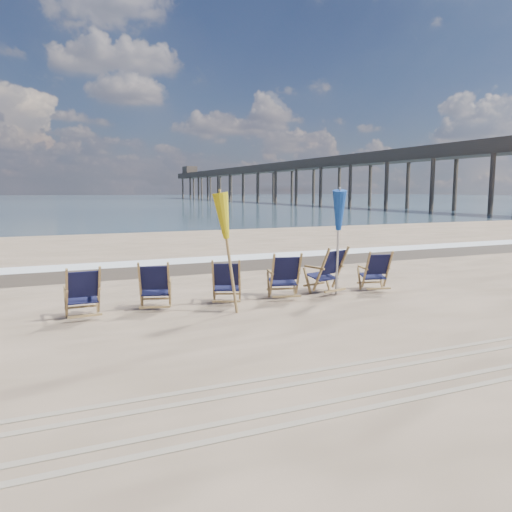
{
  "coord_description": "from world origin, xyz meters",
  "views": [
    {
      "loc": [
        -4.27,
        -7.53,
        2.3
      ],
      "look_at": [
        0.0,
        2.2,
        0.9
      ],
      "focal_mm": 35.0,
      "sensor_mm": 36.0,
      "label": 1
    }
  ],
  "objects_px": {
    "umbrella_yellow": "(229,222)",
    "umbrella_blue": "(338,215)",
    "beach_chair_0": "(99,292)",
    "beach_chair_4": "(340,269)",
    "beach_chair_1": "(169,286)",
    "beach_chair_2": "(240,282)",
    "beach_chair_5": "(388,271)",
    "fishing_pier": "(289,177)",
    "beach_chair_3": "(299,276)"
  },
  "relations": [
    {
      "from": "beach_chair_2",
      "to": "umbrella_blue",
      "type": "distance_m",
      "value": 2.63
    },
    {
      "from": "beach_chair_3",
      "to": "fishing_pier",
      "type": "distance_m",
      "value": 81.53
    },
    {
      "from": "beach_chair_2",
      "to": "beach_chair_4",
      "type": "relative_size",
      "value": 0.87
    },
    {
      "from": "beach_chair_0",
      "to": "umbrella_blue",
      "type": "height_order",
      "value": "umbrella_blue"
    },
    {
      "from": "beach_chair_2",
      "to": "umbrella_blue",
      "type": "height_order",
      "value": "umbrella_blue"
    },
    {
      "from": "beach_chair_4",
      "to": "umbrella_yellow",
      "type": "xyz_separation_m",
      "value": [
        -2.95,
        -0.74,
        1.18
      ]
    },
    {
      "from": "beach_chair_5",
      "to": "beach_chair_2",
      "type": "bearing_deg",
      "value": 11.26
    },
    {
      "from": "beach_chair_3",
      "to": "beach_chair_5",
      "type": "relative_size",
      "value": 1.07
    },
    {
      "from": "beach_chair_2",
      "to": "umbrella_yellow",
      "type": "height_order",
      "value": "umbrella_yellow"
    },
    {
      "from": "beach_chair_5",
      "to": "umbrella_yellow",
      "type": "distance_m",
      "value": 4.24
    },
    {
      "from": "fishing_pier",
      "to": "umbrella_blue",
      "type": "bearing_deg",
      "value": -116.64
    },
    {
      "from": "beach_chair_3",
      "to": "beach_chair_1",
      "type": "bearing_deg",
      "value": 10.83
    },
    {
      "from": "beach_chair_0",
      "to": "umbrella_yellow",
      "type": "relative_size",
      "value": 0.43
    },
    {
      "from": "beach_chair_1",
      "to": "beach_chair_5",
      "type": "xyz_separation_m",
      "value": [
        5.03,
        -0.21,
        -0.01
      ]
    },
    {
      "from": "beach_chair_1",
      "to": "umbrella_blue",
      "type": "relative_size",
      "value": 0.42
    },
    {
      "from": "umbrella_blue",
      "to": "fishing_pier",
      "type": "xyz_separation_m",
      "value": [
        36.32,
        72.4,
        2.87
      ]
    },
    {
      "from": "beach_chair_5",
      "to": "beach_chair_0",
      "type": "bearing_deg",
      "value": 11.75
    },
    {
      "from": "beach_chair_0",
      "to": "fishing_pier",
      "type": "distance_m",
      "value": 83.4
    },
    {
      "from": "beach_chair_1",
      "to": "beach_chair_5",
      "type": "distance_m",
      "value": 5.04
    },
    {
      "from": "beach_chair_1",
      "to": "beach_chair_5",
      "type": "height_order",
      "value": "beach_chair_1"
    },
    {
      "from": "fishing_pier",
      "to": "beach_chair_2",
      "type": "bearing_deg",
      "value": -118.08
    },
    {
      "from": "beach_chair_1",
      "to": "beach_chair_4",
      "type": "bearing_deg",
      "value": -161.81
    },
    {
      "from": "beach_chair_0",
      "to": "umbrella_blue",
      "type": "distance_m",
      "value": 5.16
    },
    {
      "from": "beach_chair_0",
      "to": "beach_chair_1",
      "type": "bearing_deg",
      "value": -178.08
    },
    {
      "from": "umbrella_yellow",
      "to": "umbrella_blue",
      "type": "bearing_deg",
      "value": 10.27
    },
    {
      "from": "umbrella_yellow",
      "to": "umbrella_blue",
      "type": "height_order",
      "value": "umbrella_blue"
    },
    {
      "from": "beach_chair_4",
      "to": "fishing_pier",
      "type": "relative_size",
      "value": 0.01
    },
    {
      "from": "umbrella_yellow",
      "to": "beach_chair_4",
      "type": "bearing_deg",
      "value": 14.16
    },
    {
      "from": "beach_chair_0",
      "to": "beach_chair_5",
      "type": "distance_m",
      "value": 6.33
    },
    {
      "from": "beach_chair_0",
      "to": "beach_chair_3",
      "type": "height_order",
      "value": "beach_chair_3"
    },
    {
      "from": "umbrella_yellow",
      "to": "beach_chair_1",
      "type": "bearing_deg",
      "value": 147.17
    },
    {
      "from": "beach_chair_2",
      "to": "beach_chair_0",
      "type": "bearing_deg",
      "value": 22.36
    },
    {
      "from": "beach_chair_3",
      "to": "umbrella_yellow",
      "type": "height_order",
      "value": "umbrella_yellow"
    },
    {
      "from": "beach_chair_0",
      "to": "fishing_pier",
      "type": "relative_size",
      "value": 0.01
    },
    {
      "from": "beach_chair_0",
      "to": "fishing_pier",
      "type": "xyz_separation_m",
      "value": [
        41.32,
        72.33,
        4.16
      ]
    },
    {
      "from": "beach_chair_1",
      "to": "umbrella_blue",
      "type": "bearing_deg",
      "value": -165.65
    },
    {
      "from": "beach_chair_4",
      "to": "umbrella_blue",
      "type": "bearing_deg",
      "value": 31.02
    },
    {
      "from": "beach_chair_1",
      "to": "beach_chair_3",
      "type": "distance_m",
      "value": 2.75
    },
    {
      "from": "beach_chair_0",
      "to": "umbrella_yellow",
      "type": "distance_m",
      "value": 2.67
    },
    {
      "from": "beach_chair_1",
      "to": "beach_chair_4",
      "type": "relative_size",
      "value": 0.89
    },
    {
      "from": "beach_chair_0",
      "to": "beach_chair_4",
      "type": "xyz_separation_m",
      "value": [
        5.24,
        0.18,
        0.05
      ]
    },
    {
      "from": "beach_chair_1",
      "to": "beach_chair_2",
      "type": "distance_m",
      "value": 1.42
    },
    {
      "from": "beach_chair_0",
      "to": "beach_chair_5",
      "type": "xyz_separation_m",
      "value": [
        6.33,
        -0.13,
        -0.01
      ]
    },
    {
      "from": "beach_chair_1",
      "to": "beach_chair_3",
      "type": "bearing_deg",
      "value": -166.39
    },
    {
      "from": "umbrella_yellow",
      "to": "beach_chair_0",
      "type": "bearing_deg",
      "value": 166.2
    },
    {
      "from": "beach_chair_5",
      "to": "beach_chair_1",
      "type": "bearing_deg",
      "value": 10.52
    },
    {
      "from": "beach_chair_0",
      "to": "fishing_pier",
      "type": "bearing_deg",
      "value": -121.4
    },
    {
      "from": "umbrella_blue",
      "to": "umbrella_yellow",
      "type": "bearing_deg",
      "value": -169.73
    },
    {
      "from": "beach_chair_0",
      "to": "beach_chair_2",
      "type": "relative_size",
      "value": 1.04
    },
    {
      "from": "beach_chair_0",
      "to": "umbrella_yellow",
      "type": "xyz_separation_m",
      "value": [
        2.3,
        -0.56,
        1.23
      ]
    }
  ]
}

